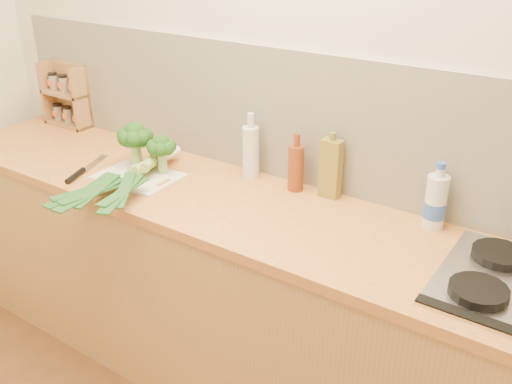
{
  "coord_description": "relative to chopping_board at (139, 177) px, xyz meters",
  "views": [
    {
      "loc": [
        1.11,
        -0.39,
        1.88
      ],
      "look_at": [
        0.08,
        1.1,
        1.02
      ],
      "focal_mm": 40.0,
      "sensor_mm": 36.0,
      "label": 1
    }
  ],
  "objects": [
    {
      "name": "chopping_board",
      "position": [
        0.0,
        0.0,
        0.0
      ],
      "size": [
        0.35,
        0.26,
        0.01
      ],
      "primitive_type": "cube",
      "rotation": [
        0.0,
        0.0,
        0.03
      ],
      "color": "beige",
      "rests_on": "counter"
    },
    {
      "name": "chefs_knife",
      "position": [
        -0.23,
        -0.12,
        0.0
      ],
      "size": [
        0.15,
        0.32,
        0.02
      ],
      "rotation": [
        0.0,
        0.0,
        0.36
      ],
      "color": "silver",
      "rests_on": "counter"
    },
    {
      "name": "amber_bottle",
      "position": [
        0.61,
        0.27,
        0.09
      ],
      "size": [
        0.06,
        0.06,
        0.24
      ],
      "color": "maroon",
      "rests_on": "counter"
    },
    {
      "name": "broccoli_right",
      "position": [
        0.06,
        0.08,
        0.12
      ],
      "size": [
        0.13,
        0.13,
        0.17
      ],
      "color": "#92B569",
      "rests_on": "chopping_board"
    },
    {
      "name": "oil_tin",
      "position": [
        0.75,
        0.3,
        0.11
      ],
      "size": [
        0.08,
        0.05,
        0.27
      ],
      "color": "olive",
      "rests_on": "counter"
    },
    {
      "name": "leek_back",
      "position": [
        0.07,
        -0.04,
        0.06
      ],
      "size": [
        0.31,
        0.62,
        0.04
      ],
      "rotation": [
        0.0,
        0.0,
        0.42
      ],
      "color": "white",
      "rests_on": "chopping_board"
    },
    {
      "name": "leek_front",
      "position": [
        -0.02,
        -0.02,
        0.03
      ],
      "size": [
        0.1,
        0.68,
        0.04
      ],
      "rotation": [
        0.0,
        0.0,
        -0.02
      ],
      "color": "white",
      "rests_on": "chopping_board"
    },
    {
      "name": "broccoli_left",
      "position": [
        -0.08,
        0.07,
        0.14
      ],
      "size": [
        0.15,
        0.16,
        0.2
      ],
      "color": "#92B569",
      "rests_on": "chopping_board"
    },
    {
      "name": "counter",
      "position": [
        0.55,
        0.06,
        -0.45
      ],
      "size": [
        3.2,
        0.62,
        0.9
      ],
      "color": "#B5844B",
      "rests_on": "ground"
    },
    {
      "name": "leek_mid",
      "position": [
        0.03,
        -0.03,
        0.05
      ],
      "size": [
        0.12,
        0.71,
        0.04
      ],
      "rotation": [
        0.0,
        0.0,
        0.08
      ],
      "color": "white",
      "rests_on": "chopping_board"
    },
    {
      "name": "spice_rack",
      "position": [
        -0.8,
        0.3,
        0.14
      ],
      "size": [
        0.27,
        0.11,
        0.32
      ],
      "color": "#A57047",
      "rests_on": "counter"
    },
    {
      "name": "room_shell",
      "position": [
        0.55,
        0.35,
        0.26
      ],
      "size": [
        3.5,
        3.5,
        3.5
      ],
      "color": "beige",
      "rests_on": "ground"
    },
    {
      "name": "glass_bottle",
      "position": [
        0.39,
        0.28,
        0.11
      ],
      "size": [
        0.07,
        0.07,
        0.28
      ],
      "color": "silver",
      "rests_on": "counter"
    },
    {
      "name": "water_bottle",
      "position": [
        1.17,
        0.28,
        0.09
      ],
      "size": [
        0.08,
        0.08,
        0.22
      ],
      "color": "silver",
      "rests_on": "counter"
    }
  ]
}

